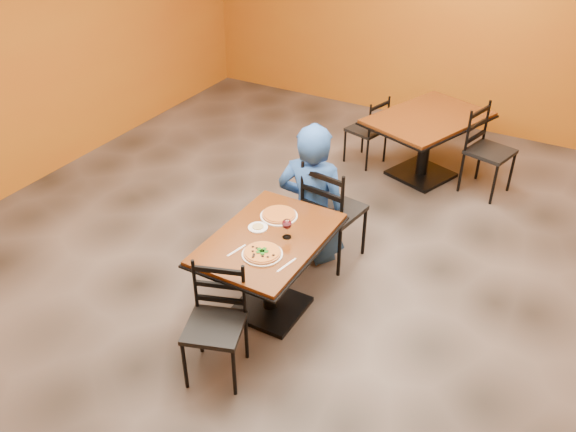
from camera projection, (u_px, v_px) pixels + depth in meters
The scene contains 18 objects.
floor at pixel (298, 277), 5.49m from camera, with size 7.00×8.00×0.01m, color black.
wall_back at pixel (450, 11), 7.60m from camera, with size 7.00×0.01×3.00m, color #A55C12.
table_main at pixel (269, 256), 4.82m from camera, with size 0.83×1.23×0.75m.
table_second at pixel (426, 132), 6.78m from camera, with size 1.34×1.60×0.75m.
chair_main_near at pixel (214, 328), 4.29m from camera, with size 0.40×0.40×0.89m, color black, non-canonical shape.
chair_main_far at pixel (334, 210), 5.48m from camera, with size 0.47×0.47×1.03m, color black, non-canonical shape.
chair_second_left at pixel (366, 130), 7.15m from camera, with size 0.38×0.38×0.84m, color black, non-canonical shape.
chair_second_right at pixel (490, 152), 6.52m from camera, with size 0.44×0.44×0.97m, color black, non-canonical shape.
diner at pixel (312, 193), 5.43m from camera, with size 0.66×0.43×1.35m, color #1B4295.
plate_main at pixel (262, 254), 4.51m from camera, with size 0.31×0.31×0.01m, color white.
pizza_main at pixel (262, 253), 4.50m from camera, with size 0.28×0.28×0.02m, color #8B340A.
plate_far at pixel (279, 216), 4.95m from camera, with size 0.31×0.31×0.01m, color white.
pizza_far at pixel (279, 214), 4.95m from camera, with size 0.28×0.28×0.02m, color #C37025.
side_plate at pixel (258, 227), 4.81m from camera, with size 0.16×0.16×0.01m, color white.
dip at pixel (258, 227), 4.81m from camera, with size 0.09×0.09×0.01m, color tan.
wine_glass at pixel (287, 228), 4.66m from camera, with size 0.08×0.08×0.18m, color white, non-canonical shape.
fork at pixel (237, 250), 4.55m from camera, with size 0.01×0.19×0.00m, color silver.
knife at pixel (287, 265), 4.40m from camera, with size 0.01×0.21×0.00m, color silver.
Camera 1 is at (2.03, -3.79, 3.45)m, focal length 37.50 mm.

